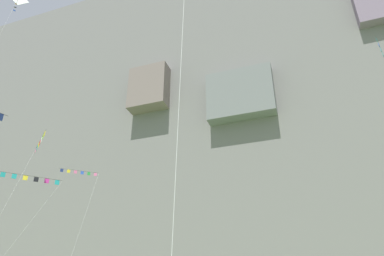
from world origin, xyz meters
TOP-DOWN VIEW (x-y plane):
  - cliff_face at (0.02, 68.67)m, footprint 180.00×27.76m
  - kite_banner_high_center at (-12.83, 30.22)m, footprint 3.16×4.55m
  - kite_banner_upper_right at (-15.69, 26.70)m, footprint 4.13×7.30m
  - kite_diamond_low_left at (-18.25, 21.61)m, footprint 2.50×5.98m
  - kite_banner_mid_center at (-17.17, 28.16)m, footprint 4.30×6.52m

SIDE VIEW (x-z plane):
  - kite_banner_high_center at x=-12.83m, z-range 6.07..22.13m
  - kite_banner_mid_center at x=-17.17m, z-range 6.71..21.90m
  - kite_banner_upper_right at x=-15.69m, z-range 8.15..26.53m
  - kite_diamond_low_left at x=-18.25m, z-range 15.62..51.05m
  - cliff_face at x=0.02m, z-range 0.02..78.15m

